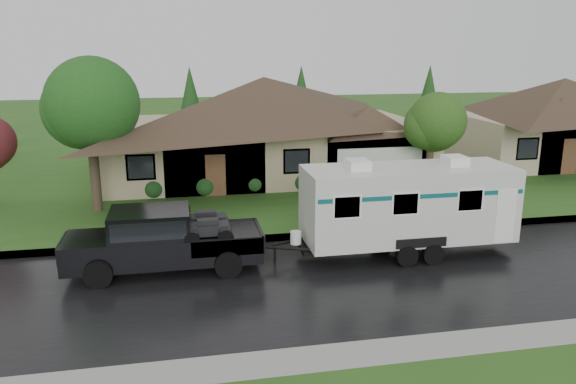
# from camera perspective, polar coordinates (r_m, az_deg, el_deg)

# --- Properties ---
(ground) EXTENTS (140.00, 140.00, 0.00)m
(ground) POSITION_cam_1_polar(r_m,az_deg,el_deg) (20.14, -1.89, -7.03)
(ground) COLOR #2A531A
(ground) RESTS_ON ground
(road) EXTENTS (140.00, 8.00, 0.01)m
(road) POSITION_cam_1_polar(r_m,az_deg,el_deg) (18.32, -0.87, -9.26)
(road) COLOR black
(road) RESTS_ON ground
(curb) EXTENTS (140.00, 0.50, 0.15)m
(curb) POSITION_cam_1_polar(r_m,az_deg,el_deg) (22.20, -2.84, -4.76)
(curb) COLOR gray
(curb) RESTS_ON ground
(lawn) EXTENTS (140.00, 26.00, 0.15)m
(lawn) POSITION_cam_1_polar(r_m,az_deg,el_deg) (34.42, -5.95, 2.13)
(lawn) COLOR #2A531A
(lawn) RESTS_ON ground
(house_main) EXTENTS (19.44, 10.80, 6.90)m
(house_main) POSITION_cam_1_polar(r_m,az_deg,el_deg) (32.99, -1.91, 7.86)
(house_main) COLOR tan
(house_main) RESTS_ON lawn
(house_neighbor) EXTENTS (15.12, 9.72, 6.45)m
(house_neighbor) POSITION_cam_1_polar(r_m,az_deg,el_deg) (41.62, 26.48, 7.36)
(house_neighbor) COLOR tan
(house_neighbor) RESTS_ON lawn
(tree_left_green) EXTENTS (4.18, 4.18, 6.92)m
(tree_left_green) POSITION_cam_1_polar(r_m,az_deg,el_deg) (26.27, -19.58, 8.35)
(tree_left_green) COLOR #382B1E
(tree_left_green) RESTS_ON lawn
(tree_right_green) EXTENTS (3.03, 3.03, 5.01)m
(tree_right_green) POSITION_cam_1_polar(r_m,az_deg,el_deg) (29.41, 14.40, 6.67)
(tree_right_green) COLOR #382B1E
(tree_right_green) RESTS_ON lawn
(shrub_row) EXTENTS (13.60, 1.00, 1.00)m
(shrub_row) POSITION_cam_1_polar(r_m,az_deg,el_deg) (29.04, -0.98, 1.06)
(shrub_row) COLOR #143814
(shrub_row) RESTS_ON lawn
(pickup_truck) EXTENTS (6.48, 2.46, 2.16)m
(pickup_truck) POSITION_cam_1_polar(r_m,az_deg,el_deg) (19.42, -12.84, -4.59)
(pickup_truck) COLOR black
(pickup_truck) RESTS_ON ground
(travel_trailer) EXTENTS (7.99, 2.81, 3.58)m
(travel_trailer) POSITION_cam_1_polar(r_m,az_deg,el_deg) (20.80, 12.07, -1.12)
(travel_trailer) COLOR silver
(travel_trailer) RESTS_ON ground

